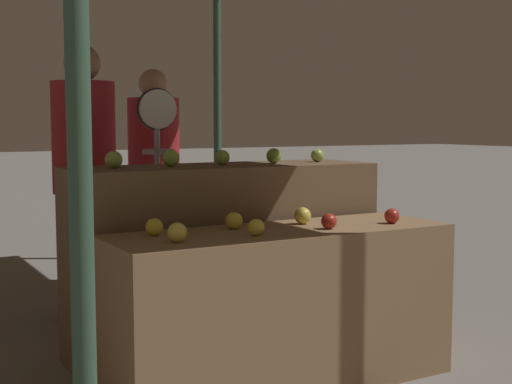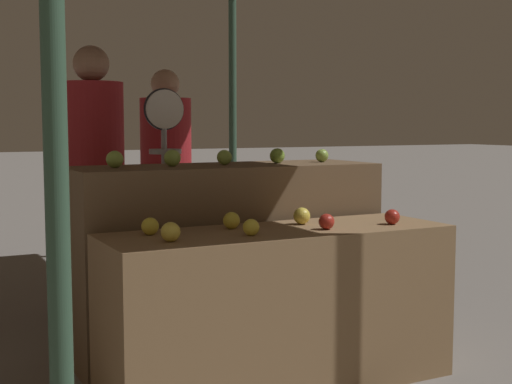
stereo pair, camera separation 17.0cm
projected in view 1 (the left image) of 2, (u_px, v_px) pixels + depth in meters
ground_plane at (281, 384)px, 3.41m from camera, size 60.00×60.00×0.00m
display_counter_front at (282, 308)px, 3.38m from camera, size 1.67×0.55×0.75m
display_counter_back at (224, 259)px, 3.88m from camera, size 1.67×0.55×1.02m
apple_front_0 at (177, 232)px, 2.97m from camera, size 0.08×0.08×0.08m
apple_front_1 at (256, 227)px, 3.15m from camera, size 0.08×0.08×0.08m
apple_front_2 at (329, 221)px, 3.35m from camera, size 0.07×0.07×0.07m
apple_front_3 at (392, 216)px, 3.53m from camera, size 0.08×0.08×0.08m
apple_front_4 at (154, 227)px, 3.14m from camera, size 0.08×0.08×0.08m
apple_front_5 at (234, 221)px, 3.34m from camera, size 0.08×0.08×0.08m
apple_front_6 at (303, 216)px, 3.51m from camera, size 0.08×0.08×0.08m
apple_back_0 at (114, 160)px, 3.53m from camera, size 0.09×0.09×0.09m
apple_back_1 at (171, 158)px, 3.67m from camera, size 0.09×0.09×0.09m
apple_back_2 at (222, 157)px, 3.82m from camera, size 0.08×0.08×0.08m
apple_back_3 at (274, 156)px, 3.99m from camera, size 0.08×0.08×0.08m
apple_back_4 at (317, 155)px, 4.13m from camera, size 0.08×0.08×0.08m
produce_scale at (158, 155)px, 4.39m from camera, size 0.26×0.20×1.46m
person_vendor_at_scale at (84, 163)px, 4.50m from camera, size 0.46×0.46×1.74m
person_customer_left at (154, 163)px, 5.42m from camera, size 0.39×0.39×1.66m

